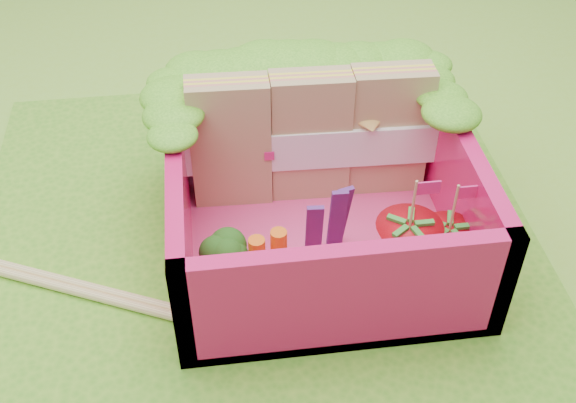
# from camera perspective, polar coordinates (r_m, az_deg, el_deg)

# --- Properties ---
(ground) EXTENTS (14.00, 14.00, 0.00)m
(ground) POSITION_cam_1_polar(r_m,az_deg,el_deg) (3.40, -2.50, -3.13)
(ground) COLOR #8AC437
(ground) RESTS_ON ground
(placemat) EXTENTS (2.60, 2.60, 0.03)m
(placemat) POSITION_cam_1_polar(r_m,az_deg,el_deg) (3.39, -2.50, -2.95)
(placemat) COLOR #56A625
(placemat) RESTS_ON ground
(bento_floor) EXTENTS (1.30, 1.30, 0.05)m
(bento_floor) POSITION_cam_1_polar(r_m,az_deg,el_deg) (3.35, 2.41, -2.67)
(bento_floor) COLOR #E43A7B
(bento_floor) RESTS_ON placemat
(bento_box) EXTENTS (1.30, 1.30, 0.55)m
(bento_box) POSITION_cam_1_polar(r_m,az_deg,el_deg) (3.18, 2.54, 0.56)
(bento_box) COLOR #D9125A
(bento_box) RESTS_ON placemat
(lettuce_ruffle) EXTENTS (1.43, 0.77, 0.11)m
(lettuce_ruffle) POSITION_cam_1_polar(r_m,az_deg,el_deg) (3.37, 1.37, 10.17)
(lettuce_ruffle) COLOR #338C19
(lettuce_ruffle) RESTS_ON bento_box
(sandwich_stack) EXTENTS (1.18, 0.21, 0.65)m
(sandwich_stack) POSITION_cam_1_polar(r_m,az_deg,el_deg) (3.36, 1.83, 5.13)
(sandwich_stack) COLOR tan
(sandwich_stack) RESTS_ON bento_floor
(broccoli) EXTENTS (0.31, 0.31, 0.26)m
(broccoli) POSITION_cam_1_polar(r_m,az_deg,el_deg) (2.96, -4.63, -4.77)
(broccoli) COLOR #72AF54
(broccoli) RESTS_ON bento_floor
(carrot_sticks) EXTENTS (0.16, 0.09, 0.29)m
(carrot_sticks) POSITION_cam_1_polar(r_m,az_deg,el_deg) (3.01, -1.56, -4.65)
(carrot_sticks) COLOR orange
(carrot_sticks) RESTS_ON bento_floor
(purple_wedges) EXTENTS (0.20, 0.13, 0.38)m
(purple_wedges) POSITION_cam_1_polar(r_m,az_deg,el_deg) (3.10, 3.38, -1.69)
(purple_wedges) COLOR #531C63
(purple_wedges) RESTS_ON bento_floor
(strawberry_left) EXTENTS (0.28, 0.28, 0.52)m
(strawberry_left) POSITION_cam_1_polar(r_m,az_deg,el_deg) (3.08, 9.33, -3.75)
(strawberry_left) COLOR red
(strawberry_left) RESTS_ON bento_floor
(strawberry_right) EXTENTS (0.23, 0.23, 0.47)m
(strawberry_right) POSITION_cam_1_polar(r_m,az_deg,el_deg) (3.16, 12.38, -3.57)
(strawberry_right) COLOR red
(strawberry_right) RESTS_ON bento_floor
(snap_peas) EXTENTS (0.63, 0.55, 0.05)m
(snap_peas) POSITION_cam_1_polar(r_m,az_deg,el_deg) (3.22, 9.90, -4.42)
(snap_peas) COLOR green
(snap_peas) RESTS_ON bento_floor
(chopsticks) EXTENTS (2.23, 1.07, 0.04)m
(chopsticks) POSITION_cam_1_polar(r_m,az_deg,el_deg) (3.37, -19.70, -5.53)
(chopsticks) COLOR tan
(chopsticks) RESTS_ON placemat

